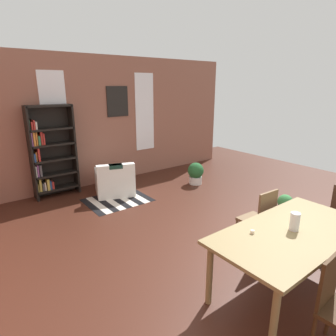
% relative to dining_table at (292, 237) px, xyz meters
% --- Properties ---
extents(ground_plane, '(10.72, 10.72, 0.00)m').
position_rel_dining_table_xyz_m(ground_plane, '(0.10, 0.83, -0.69)').
color(ground_plane, '#401F15').
extents(back_wall_brick, '(7.54, 0.12, 3.02)m').
position_rel_dining_table_xyz_m(back_wall_brick, '(0.10, 5.01, 0.82)').
color(back_wall_brick, '#925B4A').
rests_on(back_wall_brick, ground).
extents(window_pane_0, '(0.55, 0.02, 1.97)m').
position_rel_dining_table_xyz_m(window_pane_0, '(-1.04, 4.94, 0.97)').
color(window_pane_0, white).
extents(window_pane_1, '(0.55, 0.02, 1.97)m').
position_rel_dining_table_xyz_m(window_pane_1, '(1.25, 4.94, 0.97)').
color(window_pane_1, white).
extents(dining_table, '(1.99, 0.99, 0.77)m').
position_rel_dining_table_xyz_m(dining_table, '(0.00, 0.00, 0.00)').
color(dining_table, olive).
rests_on(dining_table, ground).
extents(vase_on_table, '(0.11, 0.11, 0.21)m').
position_rel_dining_table_xyz_m(vase_on_table, '(0.02, 0.00, 0.18)').
color(vase_on_table, silver).
rests_on(vase_on_table, dining_table).
extents(tealight_candle_0, '(0.04, 0.04, 0.04)m').
position_rel_dining_table_xyz_m(tealight_candle_0, '(-0.41, 0.24, 0.10)').
color(tealight_candle_0, silver).
rests_on(tealight_candle_0, dining_table).
extents(dining_chair_far_right, '(0.42, 0.42, 0.95)m').
position_rel_dining_table_xyz_m(dining_chair_far_right, '(0.45, 0.72, -0.18)').
color(dining_chair_far_right, brown).
rests_on(dining_chair_far_right, ground).
extents(bookshelf_tall, '(0.93, 0.30, 1.96)m').
position_rel_dining_table_xyz_m(bookshelf_tall, '(-1.27, 4.77, 0.28)').
color(bookshelf_tall, black).
rests_on(bookshelf_tall, ground).
extents(armchair_white, '(1.02, 1.02, 0.75)m').
position_rel_dining_table_xyz_m(armchair_white, '(-0.16, 4.06, -0.42)').
color(armchair_white, white).
rests_on(armchair_white, ground).
extents(potted_plant_by_shelf, '(0.27, 0.27, 0.42)m').
position_rel_dining_table_xyz_m(potted_plant_by_shelf, '(1.81, 1.11, -0.47)').
color(potted_plant_by_shelf, silver).
rests_on(potted_plant_by_shelf, ground).
extents(potted_plant_corner, '(0.39, 0.39, 0.53)m').
position_rel_dining_table_xyz_m(potted_plant_corner, '(1.73, 3.45, -0.41)').
color(potted_plant_corner, silver).
rests_on(potted_plant_corner, ground).
extents(striped_rug, '(1.29, 1.01, 0.01)m').
position_rel_dining_table_xyz_m(striped_rug, '(-0.31, 3.68, -0.69)').
color(striped_rug, black).
rests_on(striped_rug, ground).
extents(framed_picture, '(0.56, 0.03, 0.72)m').
position_rel_dining_table_xyz_m(framed_picture, '(0.47, 4.94, 1.27)').
color(framed_picture, black).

